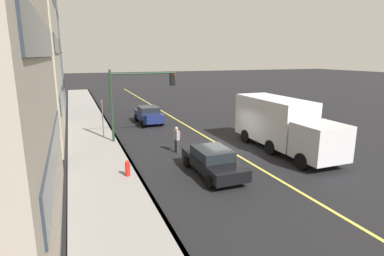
% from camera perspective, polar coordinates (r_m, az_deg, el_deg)
% --- Properties ---
extents(ground, '(200.00, 200.00, 0.00)m').
position_cam_1_polar(ground, '(20.63, 5.82, -3.54)').
color(ground, black).
extents(sidewalk_slab, '(80.00, 3.35, 0.15)m').
position_cam_1_polar(sidewalk_slab, '(18.55, -16.58, -5.71)').
color(sidewalk_slab, gray).
rests_on(sidewalk_slab, ground).
extents(curb_edge, '(80.00, 0.16, 0.15)m').
position_cam_1_polar(curb_edge, '(18.72, -11.69, -5.26)').
color(curb_edge, slate).
rests_on(curb_edge, ground).
extents(lane_stripe_center, '(80.00, 0.16, 0.01)m').
position_cam_1_polar(lane_stripe_center, '(20.63, 5.82, -3.53)').
color(lane_stripe_center, '#D8CC4C').
rests_on(lane_stripe_center, ground).
extents(car_navy, '(4.09, 1.96, 1.51)m').
position_cam_1_polar(car_navy, '(28.01, -7.95, 2.46)').
color(car_navy, navy).
rests_on(car_navy, ground).
extents(car_black, '(4.49, 1.95, 1.35)m').
position_cam_1_polar(car_black, '(15.81, 3.84, -6.05)').
color(car_black, black).
rests_on(car_black, ground).
extents(truck_white, '(8.29, 2.55, 3.23)m').
position_cam_1_polar(truck_white, '(20.30, 16.16, 0.72)').
color(truck_white, silver).
rests_on(truck_white, ground).
extents(pedestrian_with_backpack, '(0.43, 0.44, 1.63)m').
position_cam_1_polar(pedestrian_with_backpack, '(19.26, -2.80, -1.77)').
color(pedestrian_with_backpack, '#383838').
rests_on(pedestrian_with_backpack, ground).
extents(traffic_light_mast, '(0.28, 4.62, 5.01)m').
position_cam_1_polar(traffic_light_mast, '(21.77, -9.65, 6.60)').
color(traffic_light_mast, '#1E3823').
rests_on(traffic_light_mast, ground).
extents(street_sign_post, '(0.60, 0.08, 2.85)m').
position_cam_1_polar(street_sign_post, '(23.24, -16.07, 2.16)').
color(street_sign_post, slate).
rests_on(street_sign_post, ground).
extents(fire_hydrant, '(0.24, 0.24, 0.94)m').
position_cam_1_polar(fire_hydrant, '(15.61, -11.69, -7.49)').
color(fire_hydrant, red).
rests_on(fire_hydrant, ground).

